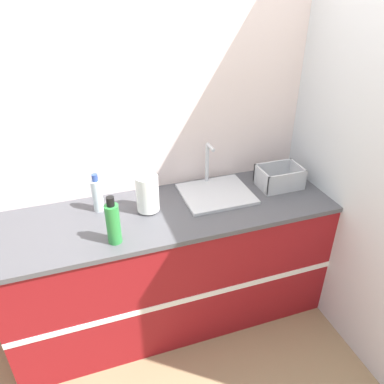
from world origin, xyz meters
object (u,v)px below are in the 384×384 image
Objects in this scene: dish_rack at (279,179)px; bottle_green at (113,223)px; bottle_clear at (97,195)px; paper_towel_roll at (147,194)px; sink at (216,192)px.

dish_rack is 1.02× the size of bottle_green.
dish_rack is 1.19m from bottle_clear.
bottle_green reaches higher than bottle_clear.
paper_towel_roll is 0.82× the size of dish_rack.
paper_towel_roll is 0.96× the size of bottle_clear.
dish_rack is (0.90, 0.01, -0.07)m from paper_towel_roll.
paper_towel_roll is at bearing -174.25° from sink.
paper_towel_roll is 0.91m from dish_rack.
sink reaches higher than bottle_green.
bottle_green is (-0.70, -0.29, 0.10)m from sink.
dish_rack is at bearing -4.12° from sink.
dish_rack is (0.45, -0.03, 0.03)m from sink.
bottle_clear is at bearing 175.58° from dish_rack.
paper_towel_roll is 0.84× the size of bottle_green.
bottle_clear reaches higher than paper_towel_roll.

